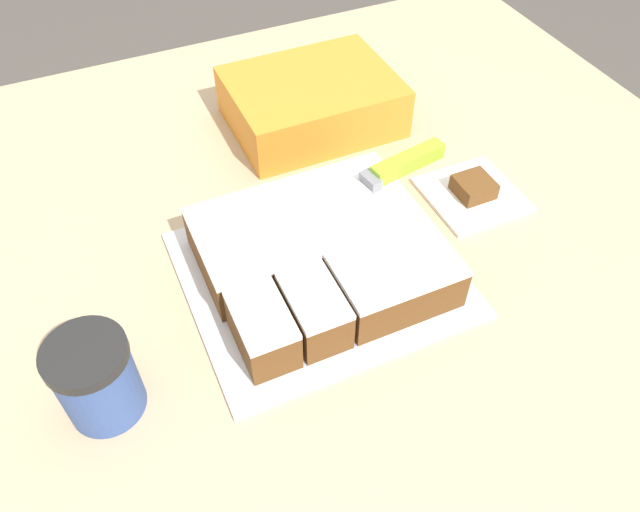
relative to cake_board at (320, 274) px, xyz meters
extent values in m
plane|color=#4C4742|center=(-0.03, 0.08, -0.92)|extent=(8.00, 8.00, 0.00)
cube|color=tan|center=(-0.03, 0.08, -0.46)|extent=(1.40, 1.10, 0.92)
cube|color=silver|center=(0.00, 0.00, 0.00)|extent=(0.34, 0.30, 0.01)
cube|color=brown|center=(0.00, 0.05, 0.03)|extent=(0.28, 0.15, 0.05)
cube|color=white|center=(0.00, 0.05, 0.06)|extent=(0.28, 0.15, 0.01)
cube|color=brown|center=(0.07, -0.07, 0.03)|extent=(0.15, 0.10, 0.05)
cube|color=white|center=(0.07, -0.07, 0.06)|extent=(0.15, 0.10, 0.01)
cube|color=brown|center=(-0.10, -0.08, 0.03)|extent=(0.06, 0.09, 0.05)
cube|color=white|center=(-0.10, -0.08, 0.06)|extent=(0.06, 0.09, 0.01)
cube|color=brown|center=(-0.04, -0.08, 0.03)|extent=(0.06, 0.09, 0.05)
cube|color=white|center=(-0.04, -0.08, 0.06)|extent=(0.06, 0.09, 0.01)
cube|color=silver|center=(0.01, 0.05, 0.07)|extent=(0.20, 0.06, 0.00)
cube|color=slate|center=(0.10, 0.06, 0.07)|extent=(0.02, 0.03, 0.02)
cube|color=#8CCC26|center=(0.16, 0.07, 0.08)|extent=(0.11, 0.04, 0.02)
cylinder|color=#334C8C|center=(-0.29, -0.07, 0.04)|extent=(0.08, 0.08, 0.09)
cylinder|color=black|center=(-0.29, -0.07, 0.10)|extent=(0.09, 0.09, 0.01)
cube|color=white|center=(0.26, 0.05, 0.00)|extent=(0.13, 0.13, 0.01)
cube|color=brown|center=(0.26, 0.05, 0.02)|extent=(0.05, 0.05, 0.02)
cube|color=orange|center=(0.12, 0.31, 0.04)|extent=(0.26, 0.20, 0.08)
camera|label=1|loc=(-0.21, -0.48, 0.61)|focal=35.00mm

